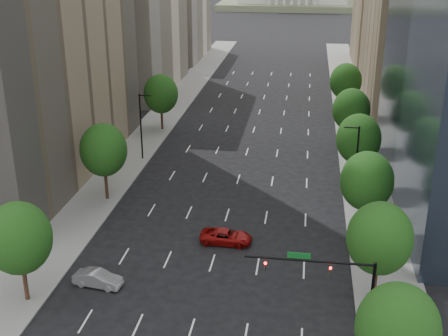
% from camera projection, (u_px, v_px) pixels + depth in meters
% --- Properties ---
extents(sidewalk_left, '(6.00, 200.00, 0.15)m').
position_uv_depth(sidewalk_left, '(117.00, 172.00, 73.84)').
color(sidewalk_left, slate).
rests_on(sidewalk_left, ground).
extents(sidewalk_right, '(6.00, 200.00, 0.15)m').
position_uv_depth(sidewalk_right, '(367.00, 186.00, 69.73)').
color(sidewalk_right, slate).
rests_on(sidewalk_right, ground).
extents(filler_left, '(14.00, 26.00, 18.00)m').
position_uv_depth(filler_left, '(174.00, 20.00, 141.75)').
color(filler_left, beige).
rests_on(filler_left, ground).
extents(parking_tan_right, '(14.00, 30.00, 30.00)m').
position_uv_depth(parking_tan_right, '(413.00, 17.00, 99.78)').
color(parking_tan_right, '#8C7759').
rests_on(parking_tan_right, ground).
extents(filler_right, '(14.00, 26.00, 16.00)m').
position_uv_depth(filler_right, '(386.00, 30.00, 132.72)').
color(filler_right, '#8C7759').
rests_on(filler_right, ground).
extents(tree_right_0, '(5.20, 5.20, 8.39)m').
position_uv_depth(tree_right_0, '(398.00, 329.00, 35.76)').
color(tree_right_0, '#382316').
rests_on(tree_right_0, ground).
extents(tree_right_1, '(5.20, 5.20, 8.75)m').
position_uv_depth(tree_right_1, '(380.00, 238.00, 45.75)').
color(tree_right_1, '#382316').
rests_on(tree_right_1, ground).
extents(tree_right_2, '(5.20, 5.20, 8.61)m').
position_uv_depth(tree_right_2, '(367.00, 181.00, 56.85)').
color(tree_right_2, '#382316').
rests_on(tree_right_2, ground).
extents(tree_right_3, '(5.20, 5.20, 8.89)m').
position_uv_depth(tree_right_3, '(359.00, 139.00, 67.79)').
color(tree_right_3, '#382316').
rests_on(tree_right_3, ground).
extents(tree_right_4, '(5.20, 5.20, 8.46)m').
position_uv_depth(tree_right_4, '(351.00, 110.00, 80.83)').
color(tree_right_4, '#382316').
rests_on(tree_right_4, ground).
extents(tree_right_5, '(5.20, 5.20, 8.75)m').
position_uv_depth(tree_right_5, '(346.00, 81.00, 95.44)').
color(tree_right_5, '#382316').
rests_on(tree_right_5, ground).
extents(tree_left_0, '(5.20, 5.20, 8.75)m').
position_uv_depth(tree_left_0, '(19.00, 238.00, 45.79)').
color(tree_left_0, '#382316').
rests_on(tree_left_0, ground).
extents(tree_left_1, '(5.20, 5.20, 8.97)m').
position_uv_depth(tree_left_1, '(104.00, 150.00, 64.11)').
color(tree_left_1, '#382316').
rests_on(tree_left_1, ground).
extents(tree_left_2, '(5.20, 5.20, 8.68)m').
position_uv_depth(tree_left_2, '(161.00, 94.00, 88.14)').
color(tree_left_2, '#382316').
rests_on(tree_left_2, ground).
extents(streetlight_rn, '(1.70, 0.20, 9.00)m').
position_uv_depth(streetlight_rn, '(356.00, 163.00, 63.65)').
color(streetlight_rn, black).
rests_on(streetlight_rn, ground).
extents(streetlight_ln, '(1.70, 0.20, 9.00)m').
position_uv_depth(streetlight_ln, '(141.00, 125.00, 76.41)').
color(streetlight_ln, black).
rests_on(streetlight_ln, ground).
extents(traffic_signal, '(9.12, 0.40, 7.38)m').
position_uv_depth(traffic_signal, '(337.00, 283.00, 40.90)').
color(traffic_signal, black).
rests_on(traffic_signal, ground).
extents(foothills, '(720.00, 413.00, 263.00)m').
position_uv_depth(foothills, '(338.00, 8.00, 577.47)').
color(foothills, olive).
rests_on(foothills, ground).
extents(car_silver, '(4.38, 2.02, 1.39)m').
position_uv_depth(car_silver, '(98.00, 279.00, 49.66)').
color(car_silver, gray).
rests_on(car_silver, ground).
extents(car_red_far, '(5.10, 2.45, 1.40)m').
position_uv_depth(car_red_far, '(226.00, 237.00, 56.62)').
color(car_red_far, maroon).
rests_on(car_red_far, ground).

